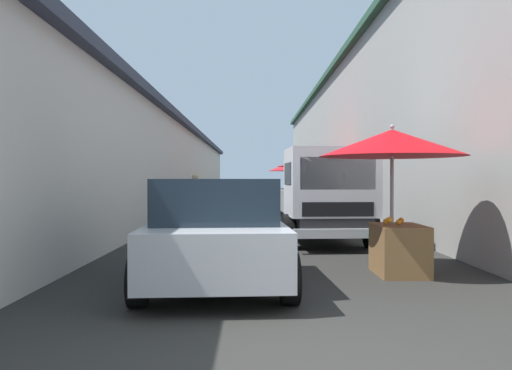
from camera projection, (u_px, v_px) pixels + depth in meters
The scene contains 11 objects.
ground at pixel (265, 221), 16.92m from camera, with size 90.00×90.00×0.00m, color #282826.
building_left_whitewash at pixel (88, 166), 19.09m from camera, with size 49.80×7.50×3.83m.
building_right_concrete at pixel (438, 132), 19.19m from camera, with size 49.80×7.50×6.45m.
fruit_stall_near_left at pixel (297, 170), 22.58m from camera, with size 2.55×2.55×2.37m.
fruit_stall_mid_lane at pixel (393, 164), 7.62m from camera, with size 2.24×2.24×2.28m.
fruit_stall_far_left at pixel (314, 167), 19.01m from camera, with size 2.86×2.86×2.32m.
hatchback_car at pixel (216, 230), 6.96m from camera, with size 4.00×2.10×1.45m.
delivery_truck at pixel (323, 197), 11.03m from camera, with size 5.00×2.16×2.08m.
vendor_by_crates at pixel (195, 194), 16.50m from camera, with size 0.57×0.41×1.62m.
parked_scooter at pixel (338, 209), 16.48m from camera, with size 1.65×0.62×1.14m.
plastic_stool at pixel (376, 241), 9.04m from camera, with size 0.30×0.30×0.43m.
Camera 1 is at (-3.40, 0.43, 1.45)m, focal length 34.98 mm.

